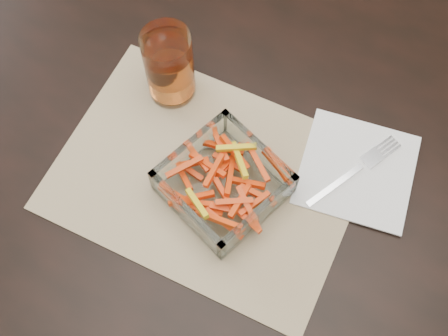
{
  "coord_description": "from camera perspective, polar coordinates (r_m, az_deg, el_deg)",
  "views": [
    {
      "loc": [
        0.13,
        -0.38,
        1.55
      ],
      "look_at": [
        -0.03,
        -0.09,
        0.78
      ],
      "focal_mm": 45.0,
      "sensor_mm": 36.0,
      "label": 1
    }
  ],
  "objects": [
    {
      "name": "dining_table",
      "position": [
        0.98,
        4.07,
        0.6
      ],
      "size": [
        1.6,
        0.9,
        0.75
      ],
      "color": "black",
      "rests_on": "ground"
    },
    {
      "name": "glass_bowl",
      "position": [
        0.83,
        -0.05,
        -1.67
      ],
      "size": [
        0.19,
        0.19,
        0.06
      ],
      "rotation": [
        0.0,
        0.0,
        -0.31
      ],
      "color": "white",
      "rests_on": "placemat"
    },
    {
      "name": "placemat",
      "position": [
        0.87,
        -1.84,
        -0.87
      ],
      "size": [
        0.47,
        0.36,
        0.0
      ],
      "primitive_type": "cube",
      "rotation": [
        0.0,
        0.0,
        0.06
      ],
      "color": "tan",
      "rests_on": "dining_table"
    },
    {
      "name": "fork",
      "position": [
        0.89,
        13.28,
        -0.16
      ],
      "size": [
        0.09,
        0.17,
        0.0
      ],
      "rotation": [
        0.0,
        0.0,
        -0.43
      ],
      "color": "silver",
      "rests_on": "napkin"
    },
    {
      "name": "napkin",
      "position": [
        0.89,
        13.35,
        -0.16
      ],
      "size": [
        0.2,
        0.2,
        0.0
      ],
      "primitive_type": "cube",
      "rotation": [
        0.0,
        0.0,
        0.19
      ],
      "color": "white",
      "rests_on": "placemat"
    },
    {
      "name": "tumbler",
      "position": [
        0.89,
        -5.57,
        10.13
      ],
      "size": [
        0.08,
        0.08,
        0.14
      ],
      "color": "white",
      "rests_on": "placemat"
    }
  ]
}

